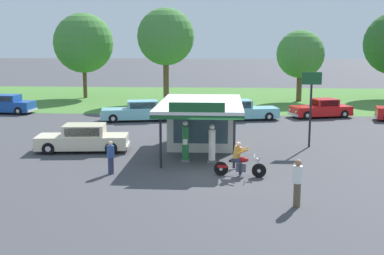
{
  "coord_description": "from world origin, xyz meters",
  "views": [
    {
      "loc": [
        0.36,
        -21.76,
        5.97
      ],
      "look_at": [
        -1.34,
        4.09,
        1.4
      ],
      "focal_mm": 45.87,
      "sensor_mm": 36.0,
      "label": 1
    }
  ],
  "objects_px": {
    "parked_car_back_row_centre_left": "(242,111)",
    "gas_pump_offside": "(212,145)",
    "bystander_leaning_by_kiosk": "(297,182)",
    "motorcycle_with_rider": "(239,162)",
    "bystander_standing_back_lot": "(111,157)",
    "parked_car_back_row_right": "(321,109)",
    "parked_car_second_row_spare": "(138,112)",
    "roadside_pole_sign": "(311,96)",
    "gas_pump_nearside": "(185,143)",
    "parked_car_back_row_centre_right": "(5,105)",
    "featured_classic_sedan": "(83,139)"
  },
  "relations": [
    {
      "from": "bystander_standing_back_lot",
      "to": "roadside_pole_sign",
      "type": "relative_size",
      "value": 0.36
    },
    {
      "from": "gas_pump_offside",
      "to": "motorcycle_with_rider",
      "type": "distance_m",
      "value": 2.93
    },
    {
      "from": "gas_pump_nearside",
      "to": "bystander_standing_back_lot",
      "type": "height_order",
      "value": "gas_pump_nearside"
    },
    {
      "from": "gas_pump_nearside",
      "to": "roadside_pole_sign",
      "type": "xyz_separation_m",
      "value": [
        6.79,
        3.91,
        2.0
      ]
    },
    {
      "from": "parked_car_back_row_centre_left",
      "to": "bystander_leaning_by_kiosk",
      "type": "bearing_deg",
      "value": -86.4
    },
    {
      "from": "parked_car_second_row_spare",
      "to": "parked_car_back_row_centre_right",
      "type": "relative_size",
      "value": 1.1
    },
    {
      "from": "parked_car_second_row_spare",
      "to": "roadside_pole_sign",
      "type": "bearing_deg",
      "value": -37.31
    },
    {
      "from": "gas_pump_nearside",
      "to": "bystander_standing_back_lot",
      "type": "xyz_separation_m",
      "value": [
        -3.2,
        -2.56,
        -0.15
      ]
    },
    {
      "from": "parked_car_back_row_centre_left",
      "to": "parked_car_back_row_right",
      "type": "bearing_deg",
      "value": 14.83
    },
    {
      "from": "parked_car_second_row_spare",
      "to": "bystander_standing_back_lot",
      "type": "bearing_deg",
      "value": -84.77
    },
    {
      "from": "parked_car_back_row_centre_left",
      "to": "bystander_leaning_by_kiosk",
      "type": "height_order",
      "value": "bystander_leaning_by_kiosk"
    },
    {
      "from": "parked_car_back_row_centre_left",
      "to": "roadside_pole_sign",
      "type": "distance_m",
      "value": 10.53
    },
    {
      "from": "gas_pump_offside",
      "to": "parked_car_back_row_right",
      "type": "relative_size",
      "value": 0.37
    },
    {
      "from": "gas_pump_offside",
      "to": "parked_car_back_row_right",
      "type": "bearing_deg",
      "value": 61.43
    },
    {
      "from": "motorcycle_with_rider",
      "to": "bystander_standing_back_lot",
      "type": "height_order",
      "value": "motorcycle_with_rider"
    },
    {
      "from": "featured_classic_sedan",
      "to": "parked_car_back_row_centre_left",
      "type": "relative_size",
      "value": 0.94
    },
    {
      "from": "motorcycle_with_rider",
      "to": "parked_car_second_row_spare",
      "type": "bearing_deg",
      "value": 115.33
    },
    {
      "from": "parked_car_back_row_centre_right",
      "to": "bystander_leaning_by_kiosk",
      "type": "relative_size",
      "value": 2.94
    },
    {
      "from": "parked_car_back_row_centre_right",
      "to": "motorcycle_with_rider",
      "type": "bearing_deg",
      "value": -43.91
    },
    {
      "from": "parked_car_second_row_spare",
      "to": "bystander_standing_back_lot",
      "type": "distance_m",
      "value": 15.21
    },
    {
      "from": "motorcycle_with_rider",
      "to": "bystander_leaning_by_kiosk",
      "type": "bearing_deg",
      "value": -63.15
    },
    {
      "from": "featured_classic_sedan",
      "to": "gas_pump_offside",
      "type": "bearing_deg",
      "value": -15.57
    },
    {
      "from": "parked_car_back_row_right",
      "to": "roadside_pole_sign",
      "type": "height_order",
      "value": "roadside_pole_sign"
    },
    {
      "from": "featured_classic_sedan",
      "to": "bystander_leaning_by_kiosk",
      "type": "bearing_deg",
      "value": -39.38
    },
    {
      "from": "bystander_leaning_by_kiosk",
      "to": "gas_pump_offside",
      "type": "bearing_deg",
      "value": 116.53
    },
    {
      "from": "parked_car_second_row_spare",
      "to": "roadside_pole_sign",
      "type": "distance_m",
      "value": 14.49
    },
    {
      "from": "parked_car_second_row_spare",
      "to": "bystander_standing_back_lot",
      "type": "height_order",
      "value": "bystander_standing_back_lot"
    },
    {
      "from": "gas_pump_offside",
      "to": "motorcycle_with_rider",
      "type": "xyz_separation_m",
      "value": [
        1.28,
        -2.62,
        -0.22
      ]
    },
    {
      "from": "gas_pump_offside",
      "to": "featured_classic_sedan",
      "type": "xyz_separation_m",
      "value": [
        -7.14,
        1.99,
        -0.19
      ]
    },
    {
      "from": "motorcycle_with_rider",
      "to": "parked_car_back_row_centre_right",
      "type": "xyz_separation_m",
      "value": [
        -19.1,
        18.39,
        0.06
      ]
    },
    {
      "from": "gas_pump_offside",
      "to": "parked_car_back_row_centre_right",
      "type": "relative_size",
      "value": 0.37
    },
    {
      "from": "gas_pump_nearside",
      "to": "parked_car_back_row_centre_left",
      "type": "distance_m",
      "value": 14.0
    },
    {
      "from": "gas_pump_offside",
      "to": "parked_car_back_row_centre_left",
      "type": "distance_m",
      "value": 13.74
    },
    {
      "from": "parked_car_back_row_right",
      "to": "bystander_standing_back_lot",
      "type": "relative_size",
      "value": 3.34
    },
    {
      "from": "parked_car_back_row_centre_left",
      "to": "parked_car_back_row_right",
      "type": "xyz_separation_m",
      "value": [
        6.3,
        1.67,
        -0.03
      ]
    },
    {
      "from": "motorcycle_with_rider",
      "to": "parked_car_back_row_centre_left",
      "type": "bearing_deg",
      "value": 87.45
    },
    {
      "from": "parked_car_second_row_spare",
      "to": "bystander_leaning_by_kiosk",
      "type": "bearing_deg",
      "value": -64.35
    },
    {
      "from": "motorcycle_with_rider",
      "to": "bystander_standing_back_lot",
      "type": "distance_m",
      "value": 5.82
    },
    {
      "from": "bystander_standing_back_lot",
      "to": "roadside_pole_sign",
      "type": "distance_m",
      "value": 12.1
    },
    {
      "from": "parked_car_second_row_spare",
      "to": "parked_car_back_row_centre_left",
      "type": "distance_m",
      "value": 7.99
    },
    {
      "from": "roadside_pole_sign",
      "to": "gas_pump_offside",
      "type": "bearing_deg",
      "value": -144.45
    },
    {
      "from": "bystander_leaning_by_kiosk",
      "to": "bystander_standing_back_lot",
      "type": "distance_m",
      "value": 8.77
    },
    {
      "from": "parked_car_back_row_centre_left",
      "to": "gas_pump_offside",
      "type": "bearing_deg",
      "value": -98.39
    },
    {
      "from": "parked_car_second_row_spare",
      "to": "parked_car_back_row_centre_left",
      "type": "relative_size",
      "value": 1.03
    },
    {
      "from": "parked_car_back_row_centre_right",
      "to": "parked_car_second_row_spare",
      "type": "bearing_deg",
      "value": -14.96
    },
    {
      "from": "parked_car_second_row_spare",
      "to": "parked_car_back_row_right",
      "type": "height_order",
      "value": "parked_car_second_row_spare"
    },
    {
      "from": "gas_pump_offside",
      "to": "parked_car_second_row_spare",
      "type": "distance_m",
      "value": 13.91
    },
    {
      "from": "motorcycle_with_rider",
      "to": "parked_car_back_row_centre_right",
      "type": "bearing_deg",
      "value": 136.09
    },
    {
      "from": "parked_car_back_row_centre_right",
      "to": "parked_car_back_row_centre_left",
      "type": "xyz_separation_m",
      "value": [
        19.82,
        -2.17,
        -0.03
      ]
    },
    {
      "from": "parked_car_back_row_centre_left",
      "to": "roadside_pole_sign",
      "type": "bearing_deg",
      "value": -70.33
    }
  ]
}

